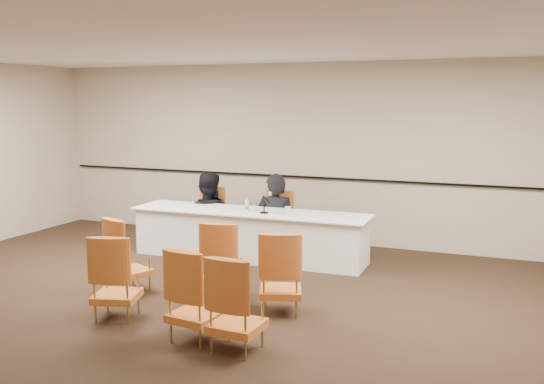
{
  "coord_description": "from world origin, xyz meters",
  "views": [
    {
      "loc": [
        3.16,
        -5.62,
        2.37
      ],
      "look_at": [
        -0.23,
        2.6,
        1.03
      ],
      "focal_mm": 40.0,
      "sensor_mm": 36.0,
      "label": 1
    }
  ],
  "objects_px": {
    "panel_table": "(250,235)",
    "aud_chair_back_mid": "(196,294)",
    "aud_chair_back_left": "(116,276)",
    "coffee_cup": "(288,211)",
    "panelist_main_chair": "(275,222)",
    "aud_chair_front_mid": "(223,259)",
    "microphone": "(264,203)",
    "aud_chair_front_left": "(128,255)",
    "water_bottle": "(247,204)",
    "aud_chair_back_right": "(237,303)",
    "panelist_second": "(207,224)",
    "panelist_second_chair": "(207,217)",
    "aud_chair_front_right": "(280,272)",
    "drinking_glass": "(254,209)",
    "panelist_main": "(275,230)"
  },
  "relations": [
    {
      "from": "panel_table",
      "to": "aud_chair_back_mid",
      "type": "height_order",
      "value": "aud_chair_back_mid"
    },
    {
      "from": "aud_chair_back_left",
      "to": "coffee_cup",
      "type": "bearing_deg",
      "value": 53.69
    },
    {
      "from": "panelist_main_chair",
      "to": "aud_chair_front_mid",
      "type": "xyz_separation_m",
      "value": [
        0.26,
        -2.34,
        0.0
      ]
    },
    {
      "from": "microphone",
      "to": "aud_chair_back_left",
      "type": "xyz_separation_m",
      "value": [
        -0.57,
        -2.78,
        -0.41
      ]
    },
    {
      "from": "aud_chair_front_left",
      "to": "coffee_cup",
      "type": "bearing_deg",
      "value": 73.88
    },
    {
      "from": "coffee_cup",
      "to": "aud_chair_back_left",
      "type": "xyz_separation_m",
      "value": [
        -0.96,
        -2.73,
        -0.32
      ]
    },
    {
      "from": "panelist_main_chair",
      "to": "microphone",
      "type": "xyz_separation_m",
      "value": [
        0.08,
        -0.65,
        0.41
      ]
    },
    {
      "from": "water_bottle",
      "to": "aud_chair_front_mid",
      "type": "relative_size",
      "value": 0.22
    },
    {
      "from": "aud_chair_front_left",
      "to": "aud_chair_back_right",
      "type": "distance_m",
      "value": 2.34
    },
    {
      "from": "panelist_second",
      "to": "panelist_second_chair",
      "type": "relative_size",
      "value": 1.82
    },
    {
      "from": "panelist_main_chair",
      "to": "aud_chair_back_mid",
      "type": "relative_size",
      "value": 1.0
    },
    {
      "from": "aud_chair_front_right",
      "to": "drinking_glass",
      "type": "bearing_deg",
      "value": 100.8
    },
    {
      "from": "panelist_second_chair",
      "to": "aud_chair_front_left",
      "type": "distance_m",
      "value": 2.59
    },
    {
      "from": "panelist_main",
      "to": "panelist_main_chair",
      "type": "height_order",
      "value": "panelist_main"
    },
    {
      "from": "panelist_second",
      "to": "panel_table",
      "type": "bearing_deg",
      "value": 136.28
    },
    {
      "from": "panelist_main",
      "to": "aud_chair_front_right",
      "type": "distance_m",
      "value": 2.82
    },
    {
      "from": "panelist_second_chair",
      "to": "panelist_main_chair",
      "type": "bearing_deg",
      "value": -0.0
    },
    {
      "from": "drinking_glass",
      "to": "aud_chair_front_left",
      "type": "distance_m",
      "value": 2.19
    },
    {
      "from": "panelist_second",
      "to": "drinking_glass",
      "type": "height_order",
      "value": "panelist_second"
    },
    {
      "from": "aud_chair_front_left",
      "to": "aud_chair_back_left",
      "type": "bearing_deg",
      "value": -41.98
    },
    {
      "from": "panel_table",
      "to": "aud_chair_front_left",
      "type": "relative_size",
      "value": 3.85
    },
    {
      "from": "water_bottle",
      "to": "aud_chair_back_left",
      "type": "relative_size",
      "value": 0.22
    },
    {
      "from": "panelist_second",
      "to": "aud_chair_back_left",
      "type": "relative_size",
      "value": 1.82
    },
    {
      "from": "coffee_cup",
      "to": "aud_chair_front_left",
      "type": "height_order",
      "value": "aud_chair_front_left"
    },
    {
      "from": "aud_chair_back_left",
      "to": "aud_chair_back_mid",
      "type": "height_order",
      "value": "same"
    },
    {
      "from": "microphone",
      "to": "aud_chair_front_mid",
      "type": "bearing_deg",
      "value": -74.92
    },
    {
      "from": "panel_table",
      "to": "panelist_second_chair",
      "type": "relative_size",
      "value": 3.85
    },
    {
      "from": "water_bottle",
      "to": "aud_chair_back_left",
      "type": "height_order",
      "value": "aud_chair_back_left"
    },
    {
      "from": "panelist_main",
      "to": "aud_chair_front_right",
      "type": "xyz_separation_m",
      "value": [
        1.11,
        -2.59,
        0.13
      ]
    },
    {
      "from": "panelist_main",
      "to": "aud_chair_front_left",
      "type": "distance_m",
      "value": 2.76
    },
    {
      "from": "panelist_main",
      "to": "panelist_second_chair",
      "type": "xyz_separation_m",
      "value": [
        -1.2,
        -0.03,
        0.13
      ]
    },
    {
      "from": "panelist_main_chair",
      "to": "aud_chair_front_left",
      "type": "xyz_separation_m",
      "value": [
        -0.93,
        -2.6,
        0.0
      ]
    },
    {
      "from": "panelist_second",
      "to": "drinking_glass",
      "type": "xyz_separation_m",
      "value": [
        1.1,
        -0.56,
        0.43
      ]
    },
    {
      "from": "drinking_glass",
      "to": "aud_chair_front_mid",
      "type": "height_order",
      "value": "aud_chair_front_mid"
    },
    {
      "from": "water_bottle",
      "to": "aud_chair_back_mid",
      "type": "xyz_separation_m",
      "value": [
        0.85,
        -3.05,
        -0.36
      ]
    },
    {
      "from": "aud_chair_front_left",
      "to": "aud_chair_back_left",
      "type": "relative_size",
      "value": 1.0
    },
    {
      "from": "panelist_second_chair",
      "to": "aud_chair_front_left",
      "type": "relative_size",
      "value": 1.0
    },
    {
      "from": "aud_chair_back_right",
      "to": "aud_chair_front_right",
      "type": "bearing_deg",
      "value": 92.58
    },
    {
      "from": "aud_chair_front_right",
      "to": "coffee_cup",
      "type": "bearing_deg",
      "value": 88.04
    },
    {
      "from": "panelist_second",
      "to": "aud_chair_front_left",
      "type": "distance_m",
      "value": 2.59
    },
    {
      "from": "panelist_second_chair",
      "to": "aud_chair_back_right",
      "type": "bearing_deg",
      "value": -59.26
    },
    {
      "from": "panel_table",
      "to": "aud_chair_back_left",
      "type": "bearing_deg",
      "value": -97.16
    },
    {
      "from": "aud_chair_back_left",
      "to": "drinking_glass",
      "type": "bearing_deg",
      "value": 65.42
    },
    {
      "from": "coffee_cup",
      "to": "aud_chair_back_left",
      "type": "distance_m",
      "value": 2.91
    },
    {
      "from": "coffee_cup",
      "to": "aud_chair_back_mid",
      "type": "xyz_separation_m",
      "value": [
        0.15,
        -2.94,
        -0.32
      ]
    },
    {
      "from": "panelist_second",
      "to": "aud_chair_front_right",
      "type": "bearing_deg",
      "value": 115.95
    },
    {
      "from": "panelist_second",
      "to": "coffee_cup",
      "type": "relative_size",
      "value": 12.83
    },
    {
      "from": "aud_chair_front_mid",
      "to": "aud_chair_back_right",
      "type": "relative_size",
      "value": 1.0
    },
    {
      "from": "coffee_cup",
      "to": "panelist_second_chair",
      "type": "bearing_deg",
      "value": 158.28
    },
    {
      "from": "drinking_glass",
      "to": "aud_chair_back_mid",
      "type": "height_order",
      "value": "aud_chair_back_mid"
    }
  ]
}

